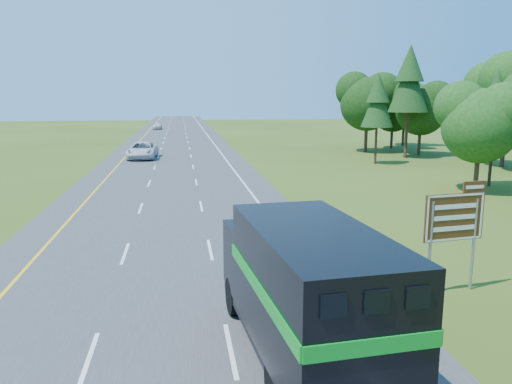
{
  "coord_description": "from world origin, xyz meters",
  "views": [
    {
      "loc": [
        0.65,
        -1.24,
        6.66
      ],
      "look_at": [
        4.48,
        23.86,
        1.83
      ],
      "focal_mm": 35.0,
      "sensor_mm": 36.0,
      "label": 1
    }
  ],
  "objects_px": {
    "horse_truck": "(304,291)",
    "white_suv": "(142,150)",
    "far_car": "(157,126)",
    "exit_sign": "(455,221)"
  },
  "relations": [
    {
      "from": "horse_truck",
      "to": "white_suv",
      "type": "distance_m",
      "value": 45.18
    },
    {
      "from": "far_car",
      "to": "exit_sign",
      "type": "height_order",
      "value": "exit_sign"
    },
    {
      "from": "horse_truck",
      "to": "exit_sign",
      "type": "height_order",
      "value": "exit_sign"
    },
    {
      "from": "horse_truck",
      "to": "far_car",
      "type": "distance_m",
      "value": 96.11
    },
    {
      "from": "horse_truck",
      "to": "exit_sign",
      "type": "distance_m",
      "value": 7.46
    },
    {
      "from": "horse_truck",
      "to": "white_suv",
      "type": "height_order",
      "value": "horse_truck"
    },
    {
      "from": "horse_truck",
      "to": "white_suv",
      "type": "xyz_separation_m",
      "value": [
        -7.0,
        44.62,
        -1.09
      ]
    },
    {
      "from": "far_car",
      "to": "exit_sign",
      "type": "relative_size",
      "value": 1.05
    },
    {
      "from": "horse_truck",
      "to": "far_car",
      "type": "height_order",
      "value": "horse_truck"
    },
    {
      "from": "horse_truck",
      "to": "exit_sign",
      "type": "xyz_separation_m",
      "value": [
        6.27,
        4.02,
        0.5
      ]
    }
  ]
}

